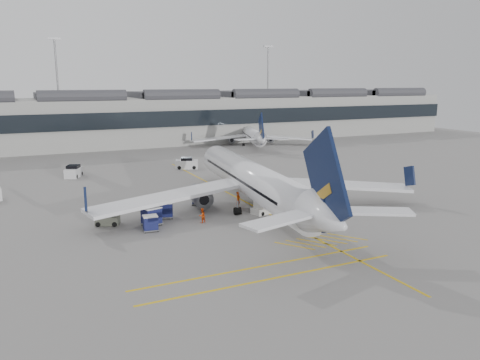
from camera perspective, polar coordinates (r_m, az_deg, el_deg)
name	(u,v)px	position (r m, az deg, el deg)	size (l,w,h in m)	color
ground	(196,234)	(46.51, -5.40, -6.61)	(220.00, 220.00, 0.00)	gray
terminal	(88,120)	(114.77, -17.99, 7.00)	(200.00, 20.45, 12.40)	#9E9E99
light_masts	(72,83)	(128.24, -19.84, 11.07)	(113.00, 0.60, 25.45)	slate
apron_markings	(243,201)	(59.10, 0.39, -2.54)	(0.25, 60.00, 0.01)	gold
airliner_main	(254,181)	(54.81, 1.74, -0.13)	(38.48, 42.29, 11.27)	white
airliner_far	(251,134)	(111.66, 1.37, 5.57)	(28.02, 31.08, 8.53)	white
belt_loader	(267,208)	(53.83, 3.27, -3.38)	(4.86, 2.50, 1.92)	silver
baggage_cart_a	(198,197)	(57.37, -5.13, -2.10)	(1.97, 1.81, 1.68)	gray
baggage_cart_b	(151,216)	(49.68, -10.75, -4.29)	(2.22, 2.00, 1.97)	gray
baggage_cart_c	(165,209)	(52.13, -9.10, -3.55)	(2.11, 1.92, 1.83)	gray
baggage_cart_d	(150,223)	(47.90, -10.87, -5.14)	(1.64, 1.39, 1.61)	gray
ramp_agent_a	(238,200)	(55.73, -0.22, -2.40)	(0.70, 0.46, 1.93)	#F04C0C
ramp_agent_b	(202,216)	(49.93, -4.65, -4.34)	(0.78, 0.60, 1.60)	#FF4D0D
pushback_tug	(108,220)	(50.99, -15.83, -4.66)	(2.72, 2.22, 1.32)	#4C4F43
safety_cone_nose	(228,182)	(68.92, -1.46, -0.24)	(0.37, 0.37, 0.51)	#F24C0A
safety_cone_engine	(269,206)	(55.57, 3.58, -3.21)	(0.39, 0.39, 0.54)	#F24C0A
service_van_mid	(74,172)	(78.26, -19.63, 0.96)	(3.21, 4.12, 1.90)	silver
service_van_right	(187,164)	(81.45, -6.50, 2.00)	(4.23, 3.15, 1.95)	silver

